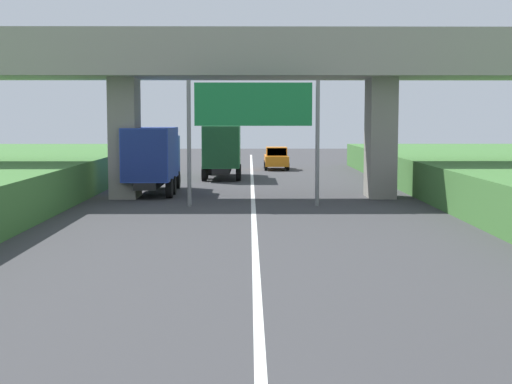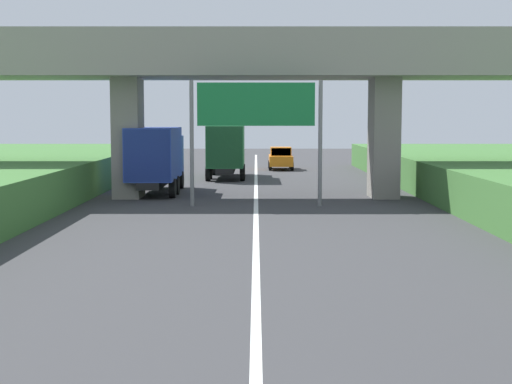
% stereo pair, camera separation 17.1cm
% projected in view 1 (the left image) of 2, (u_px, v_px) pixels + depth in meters
% --- Properties ---
extents(lane_centre_stripe, '(0.20, 103.36, 0.01)m').
position_uv_depth(lane_centre_stripe, '(254.00, 218.00, 29.79)').
color(lane_centre_stripe, white).
rests_on(lane_centre_stripe, ground).
extents(overpass_bridge, '(40.00, 4.80, 8.08)m').
position_uv_depth(overpass_bridge, '(253.00, 73.00, 37.07)').
color(overpass_bridge, gray).
rests_on(overpass_bridge, ground).
extents(overhead_highway_sign, '(5.88, 0.18, 5.58)m').
position_uv_depth(overhead_highway_sign, '(253.00, 113.00, 33.49)').
color(overhead_highway_sign, slate).
rests_on(overhead_highway_sign, ground).
extents(truck_blue, '(2.44, 7.30, 3.44)m').
position_uv_depth(truck_blue, '(153.00, 156.00, 39.37)').
color(truck_blue, black).
rests_on(truck_blue, ground).
extents(truck_green, '(2.44, 7.30, 3.44)m').
position_uv_depth(truck_green, '(222.00, 149.00, 49.53)').
color(truck_green, black).
rests_on(truck_green, ground).
extents(car_orange, '(1.86, 4.10, 1.72)m').
position_uv_depth(car_orange, '(276.00, 158.00, 58.03)').
color(car_orange, orange).
rests_on(car_orange, ground).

